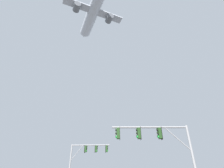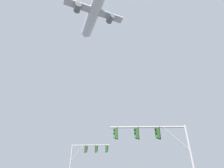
# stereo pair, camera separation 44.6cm
# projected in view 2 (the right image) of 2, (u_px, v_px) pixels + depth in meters

# --- Properties ---
(signal_pole_near) EXTENTS (6.53, 0.80, 5.90)m
(signal_pole_near) POSITION_uv_depth(u_px,v_px,m) (156.00, 141.00, 14.32)
(signal_pole_near) COLOR gray
(signal_pole_near) RESTS_ON ground
(signal_pole_far) EXTENTS (5.63, 0.90, 6.50)m
(signal_pole_far) POSITION_uv_depth(u_px,v_px,m) (86.00, 155.00, 24.82)
(signal_pole_far) COLOR gray
(signal_pole_far) RESTS_ON ground
(airplane) EXTENTS (20.33, 26.32, 7.31)m
(airplane) POSITION_uv_depth(u_px,v_px,m) (94.00, 12.00, 59.61)
(airplane) COLOR #B7BCC6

